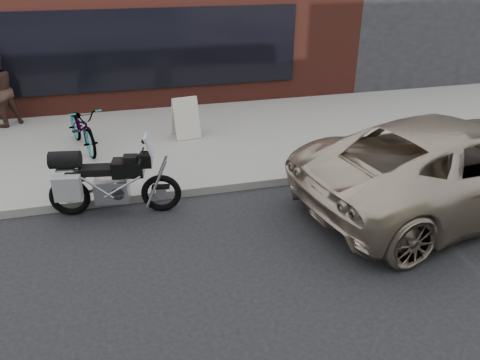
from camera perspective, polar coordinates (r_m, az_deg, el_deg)
The scene contains 7 objects.
ground at distance 5.44m, azimuth 9.52°, elevation -20.56°, with size 120.00×120.00×0.00m, color black.
near_sidewalk at distance 11.17m, azimuth -4.82°, elevation 5.78°, with size 44.00×6.00×0.15m, color gray.
storefront at distance 17.41m, azimuth -16.43°, elevation 19.52°, with size 14.00×10.07×4.50m.
motorcycle at distance 7.85m, azimuth -16.14°, elevation -0.23°, with size 2.13×0.73×1.36m.
minivan at distance 8.54m, azimuth 24.72°, elevation 1.74°, with size 2.50×5.43×1.51m, color #B6A48E.
bicycle_front at distance 10.38m, azimuth -18.66°, elevation 6.11°, with size 0.63×1.81×0.95m, color gray.
sandwich_sign at distance 10.63m, azimuth -6.69°, elevation 7.64°, with size 0.63×0.59×0.90m.
Camera 1 is at (-1.75, -3.34, 3.92)m, focal length 35.00 mm.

